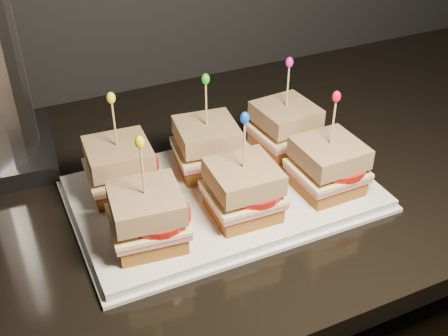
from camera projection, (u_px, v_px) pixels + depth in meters
name	position (u px, v px, depth m)	size (l,w,h in m)	color
granite_slab	(260.00, 167.00, 0.95)	(2.22, 0.69, 0.04)	black
platter	(224.00, 193.00, 0.84)	(0.43, 0.27, 0.02)	silver
platter_rim	(224.00, 196.00, 0.85)	(0.45, 0.28, 0.01)	silver
sandwich_0_bread_bot	(122.00, 183.00, 0.83)	(0.09, 0.09, 0.02)	brown
sandwich_0_ham	(121.00, 174.00, 0.82)	(0.10, 0.09, 0.01)	#C25856
sandwich_0_cheese	(120.00, 170.00, 0.82)	(0.10, 0.09, 0.01)	#F9E19E
sandwich_0_tomato	(129.00, 166.00, 0.81)	(0.09, 0.09, 0.01)	#AB130F
sandwich_0_bread_top	(118.00, 154.00, 0.80)	(0.09, 0.09, 0.03)	#5D3311
sandwich_0_pick	(115.00, 127.00, 0.78)	(0.00, 0.00, 0.09)	tan
sandwich_0_frill	(111.00, 98.00, 0.75)	(0.01, 0.01, 0.02)	yellow
sandwich_1_bread_bot	(207.00, 161.00, 0.88)	(0.09, 0.09, 0.02)	brown
sandwich_1_ham	(207.00, 152.00, 0.87)	(0.10, 0.09, 0.01)	#C25856
sandwich_1_cheese	(207.00, 148.00, 0.87)	(0.10, 0.09, 0.01)	#F9E19E
sandwich_1_tomato	(216.00, 144.00, 0.86)	(0.09, 0.09, 0.01)	#AB130F
sandwich_1_bread_top	(207.00, 133.00, 0.85)	(0.09, 0.09, 0.03)	#5D3311
sandwich_1_pick	(206.00, 107.00, 0.82)	(0.00, 0.00, 0.09)	tan
sandwich_1_frill	(206.00, 79.00, 0.80)	(0.01, 0.01, 0.02)	#1BAC16
sandwich_2_bread_bot	(284.00, 141.00, 0.93)	(0.09, 0.09, 0.02)	brown
sandwich_2_ham	(284.00, 133.00, 0.92)	(0.10, 0.09, 0.01)	#C25856
sandwich_2_cheese	(285.00, 129.00, 0.91)	(0.10, 0.09, 0.01)	#F9E19E
sandwich_2_tomato	(293.00, 125.00, 0.91)	(0.09, 0.09, 0.01)	#AB130F
sandwich_2_bread_top	(286.00, 115.00, 0.90)	(0.09, 0.09, 0.03)	#5D3311
sandwich_2_pick	(288.00, 89.00, 0.87)	(0.00, 0.00, 0.09)	tan
sandwich_2_frill	(289.00, 62.00, 0.85)	(0.01, 0.01, 0.02)	#C014A2
sandwich_3_bread_bot	(149.00, 233.00, 0.74)	(0.09, 0.09, 0.02)	brown
sandwich_3_ham	(148.00, 224.00, 0.73)	(0.10, 0.09, 0.01)	#C25856
sandwich_3_cheese	(147.00, 219.00, 0.72)	(0.10, 0.09, 0.01)	#F9E19E
sandwich_3_tomato	(157.00, 215.00, 0.72)	(0.09, 0.09, 0.01)	#AB130F
sandwich_3_bread_top	(146.00, 203.00, 0.71)	(0.09, 0.09, 0.03)	#5D3311
sandwich_3_pick	(143.00, 174.00, 0.68)	(0.00, 0.00, 0.09)	tan
sandwich_3_frill	(140.00, 142.00, 0.66)	(0.01, 0.01, 0.02)	yellow
sandwich_4_bread_bot	(243.00, 205.00, 0.79)	(0.09, 0.09, 0.02)	brown
sandwich_4_ham	(243.00, 196.00, 0.78)	(0.10, 0.09, 0.01)	#C25856
sandwich_4_cheese	(243.00, 192.00, 0.77)	(0.10, 0.09, 0.01)	#F9E19E
sandwich_4_tomato	(253.00, 188.00, 0.77)	(0.09, 0.09, 0.01)	#AB130F
sandwich_4_bread_top	(243.00, 176.00, 0.76)	(0.09, 0.09, 0.03)	#5D3311
sandwich_4_pick	(244.00, 148.00, 0.73)	(0.00, 0.00, 0.09)	tan
sandwich_4_frill	(245.00, 118.00, 0.71)	(0.01, 0.01, 0.02)	blue
sandwich_5_bread_bot	(326.00, 181.00, 0.83)	(0.09, 0.09, 0.02)	brown
sandwich_5_ham	(327.00, 172.00, 0.82)	(0.10, 0.09, 0.01)	#C25856
sandwich_5_cheese	(327.00, 168.00, 0.82)	(0.10, 0.09, 0.01)	#F9E19E
sandwich_5_tomato	(337.00, 164.00, 0.82)	(0.09, 0.09, 0.01)	#AB130F
sandwich_5_bread_top	(329.00, 153.00, 0.80)	(0.09, 0.09, 0.03)	#5D3311
sandwich_5_pick	(333.00, 126.00, 0.78)	(0.00, 0.00, 0.09)	tan
sandwich_5_frill	(337.00, 97.00, 0.75)	(0.01, 0.01, 0.02)	red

